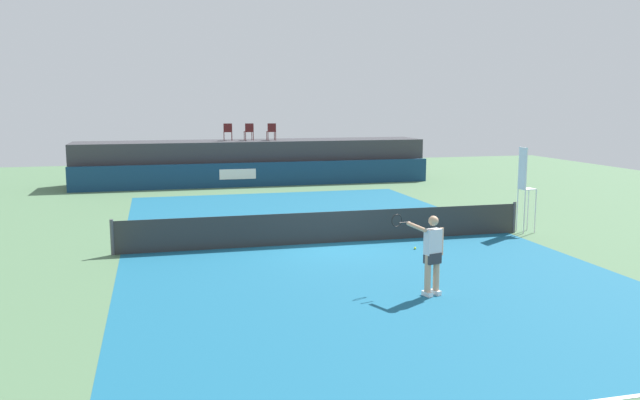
{
  "coord_description": "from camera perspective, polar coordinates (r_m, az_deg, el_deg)",
  "views": [
    {
      "loc": [
        -4.98,
        -18.3,
        4.2
      ],
      "look_at": [
        0.24,
        2.0,
        1.0
      ],
      "focal_mm": 36.25,
      "sensor_mm": 36.0,
      "label": 1
    }
  ],
  "objects": [
    {
      "name": "ground_plane",
      "position": [
        22.27,
        -1.23,
        -2.19
      ],
      "size": [
        48.0,
        48.0,
        0.0
      ],
      "primitive_type": "plane",
      "color": "#4C704C"
    },
    {
      "name": "court_inner",
      "position": [
        19.42,
        0.8,
        -3.8
      ],
      "size": [
        12.0,
        22.0,
        0.0
      ],
      "primitive_type": "cube",
      "color": "#16597A",
      "rests_on": "ground"
    },
    {
      "name": "sponsor_wall",
      "position": [
        32.38,
        -5.49,
        2.26
      ],
      "size": [
        18.0,
        0.22,
        1.2
      ],
      "color": "navy",
      "rests_on": "ground"
    },
    {
      "name": "spectator_platform",
      "position": [
        34.11,
        -5.97,
        3.42
      ],
      "size": [
        18.0,
        2.8,
        2.2
      ],
      "primitive_type": "cube",
      "color": "#38383D",
      "rests_on": "ground"
    },
    {
      "name": "spectator_chair_far_left",
      "position": [
        33.9,
        -8.14,
        6.05
      ],
      "size": [
        0.48,
        0.48,
        0.89
      ],
      "color": "#561919",
      "rests_on": "spectator_platform"
    },
    {
      "name": "spectator_chair_left",
      "position": [
        33.88,
        -6.29,
        6.08
      ],
      "size": [
        0.46,
        0.46,
        0.89
      ],
      "color": "#561919",
      "rests_on": "spectator_platform"
    },
    {
      "name": "spectator_chair_center",
      "position": [
        33.86,
        -4.31,
        6.1
      ],
      "size": [
        0.44,
        0.44,
        0.89
      ],
      "color": "#561919",
      "rests_on": "spectator_platform"
    },
    {
      "name": "umpire_chair",
      "position": [
        21.76,
        17.62,
        1.38
      ],
      "size": [
        0.46,
        0.46,
        2.76
      ],
      "color": "white",
      "rests_on": "ground"
    },
    {
      "name": "tennis_net",
      "position": [
        19.32,
        0.8,
        -2.43
      ],
      "size": [
        12.4,
        0.02,
        0.95
      ],
      "primitive_type": "cube",
      "color": "#2D2D2D",
      "rests_on": "ground"
    },
    {
      "name": "net_post_near",
      "position": [
        18.71,
        -17.88,
        -3.15
      ],
      "size": [
        0.1,
        0.1,
        1.0
      ],
      "primitive_type": "cylinder",
      "color": "#4C4C51",
      "rests_on": "ground"
    },
    {
      "name": "net_post_far",
      "position": [
        21.76,
        16.77,
        -1.48
      ],
      "size": [
        0.1,
        0.1,
        1.0
      ],
      "primitive_type": "cylinder",
      "color": "#4C4C51",
      "rests_on": "ground"
    },
    {
      "name": "tennis_player",
      "position": [
        14.27,
        9.81,
        -4.57
      ],
      "size": [
        0.92,
        1.1,
        1.77
      ],
      "color": "white",
      "rests_on": "court_inner"
    },
    {
      "name": "tennis_ball",
      "position": [
        18.76,
        8.39,
        -4.23
      ],
      "size": [
        0.07,
        0.07,
        0.07
      ],
      "primitive_type": "sphere",
      "color": "#D8EA33",
      "rests_on": "court_inner"
    }
  ]
}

